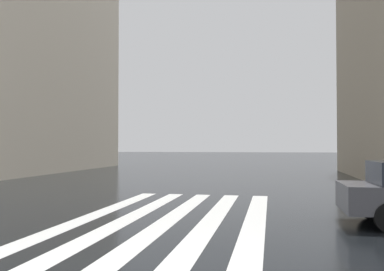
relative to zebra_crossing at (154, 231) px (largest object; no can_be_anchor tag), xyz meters
The scene contains 1 object.
zebra_crossing is the anchor object (origin of this frame).
Camera 1 is at (-4.43, -2.12, 1.75)m, focal length 39.58 mm.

